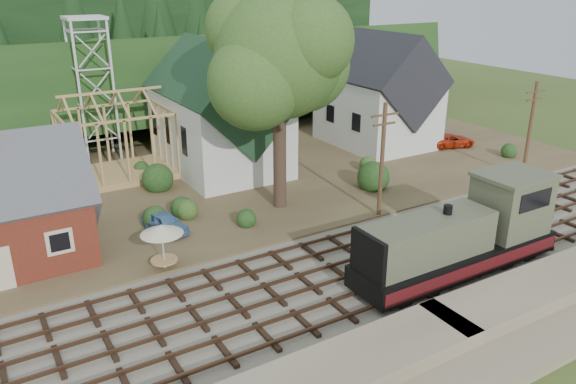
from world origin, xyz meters
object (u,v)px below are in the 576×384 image
locomotive (465,236)px  patio_set (162,231)px  car_red (452,140)px  car_blue (165,222)px

locomotive → patio_set: bearing=149.0°
locomotive → car_red: 24.51m
car_blue → locomotive: bearing=-63.4°
locomotive → patio_set: size_ratio=4.86×
car_red → patio_set: size_ratio=1.68×
car_red → patio_set: 32.73m
car_blue → patio_set: 5.11m
car_blue → patio_set: (-1.67, -4.56, 1.60)m
car_blue → car_red: car_blue is taller
patio_set → car_red: bearing=15.6°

